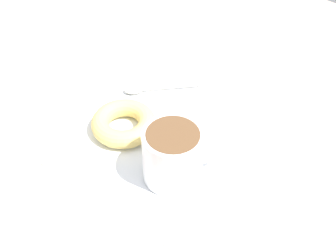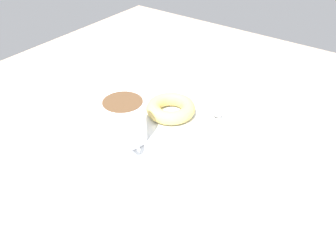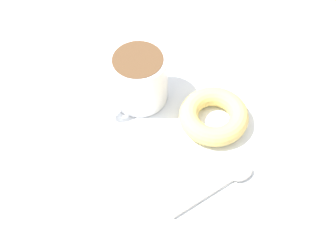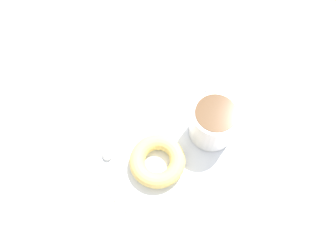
{
  "view_description": "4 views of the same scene",
  "coord_description": "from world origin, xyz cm",
  "views": [
    {
      "loc": [
        -38.8,
        43.02,
        55.24
      ],
      "look_at": [
        -2.34,
        0.38,
        2.3
      ],
      "focal_mm": 50.0,
      "sensor_mm": 36.0,
      "label": 1
    },
    {
      "loc": [
        -52.9,
        -36.43,
        46.9
      ],
      "look_at": [
        -2.34,
        0.38,
        2.3
      ],
      "focal_mm": 40.0,
      "sensor_mm": 36.0,
      "label": 2
    },
    {
      "loc": [
        7.57,
        -39.69,
        60.68
      ],
      "look_at": [
        -2.34,
        0.38,
        2.3
      ],
      "focal_mm": 50.0,
      "sensor_mm": 36.0,
      "label": 3
    },
    {
      "loc": [
        15.8,
        19.91,
        62.83
      ],
      "look_at": [
        -2.34,
        0.38,
        2.3
      ],
      "focal_mm": 35.0,
      "sensor_mm": 36.0,
      "label": 4
    }
  ],
  "objects": [
    {
      "name": "ground_plane",
      "position": [
        0.0,
        0.0,
        -1.0
      ],
      "size": [
        120.0,
        120.0,
        2.0
      ],
      "primitive_type": "cube",
      "color": "tan"
    },
    {
      "name": "spoon",
      "position": [
        8.54,
        -5.72,
        0.7
      ],
      "size": [
        10.56,
        11.47,
        0.9
      ],
      "color": "#B7B2A8",
      "rests_on": "napkin"
    },
    {
      "name": "coffee_cup",
      "position": [
        -8.7,
        6.48,
        4.83
      ],
      "size": [
        9.44,
        11.22,
        8.77
      ],
      "color": "white",
      "rests_on": "napkin"
    },
    {
      "name": "donut",
      "position": [
        4.1,
        4.28,
        1.83
      ],
      "size": [
        10.95,
        10.95,
        3.06
      ],
      "primitive_type": "torus",
      "color": "#E5C66B",
      "rests_on": "napkin"
    },
    {
      "name": "napkin",
      "position": [
        -2.34,
        0.38,
        0.15
      ],
      "size": [
        37.33,
        37.33,
        0.3
      ],
      "primitive_type": "cube",
      "rotation": [
        0.0,
        0.0,
        0.06
      ],
      "color": "white",
      "rests_on": "ground_plane"
    }
  ]
}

